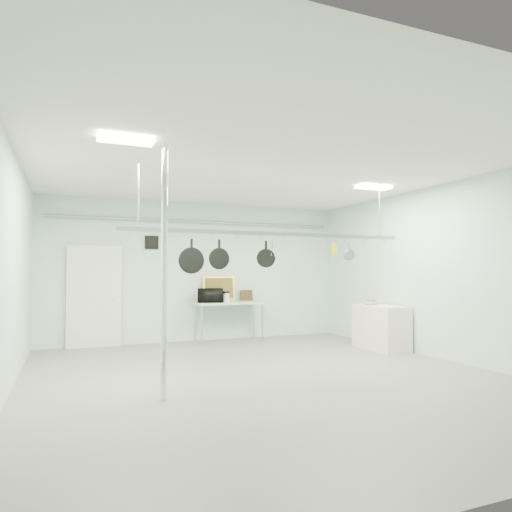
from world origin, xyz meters
name	(u,v)px	position (x,y,z in m)	size (l,w,h in m)	color
floor	(269,377)	(0.00, 0.00, 0.00)	(8.00, 8.00, 0.00)	gray
ceiling	(268,167)	(0.00, 0.00, 3.19)	(7.00, 8.00, 0.02)	silver
back_wall	(199,271)	(0.00, 3.99, 1.60)	(7.00, 0.02, 3.20)	silver
right_wall	(445,271)	(3.49, 0.00, 1.60)	(0.02, 8.00, 3.20)	silver
door	(94,297)	(-2.30, 3.94, 1.05)	(1.10, 0.10, 2.20)	silver
wall_vent	(152,242)	(-1.10, 3.97, 2.25)	(0.30, 0.04, 0.30)	black
conduit_pipe	(200,222)	(0.00, 3.90, 2.75)	(0.07, 0.07, 6.60)	gray
chrome_pole	(164,271)	(-1.70, -0.60, 1.60)	(0.08, 0.08, 3.20)	silver
prep_table	(229,305)	(0.60, 3.60, 0.83)	(1.60, 0.70, 0.91)	silver
side_cabinet	(381,327)	(3.15, 1.40, 0.45)	(0.60, 1.20, 0.90)	silver
pot_rack	(272,232)	(0.20, 0.30, 2.23)	(4.80, 0.06, 1.00)	#B7B7BC
light_panel_left	(126,139)	(-2.20, -0.80, 3.16)	(0.65, 0.30, 0.05)	white
light_panel_right	(374,187)	(2.40, 0.60, 3.16)	(0.65, 0.30, 0.05)	white
microwave	(210,295)	(0.15, 3.56, 1.06)	(0.56, 0.38, 0.31)	black
coffee_canister	(226,298)	(0.48, 3.44, 1.01)	(0.15, 0.15, 0.21)	silver
painting_large	(219,289)	(0.46, 3.90, 1.20)	(0.78, 0.05, 0.58)	gold
painting_small	(246,295)	(1.15, 3.90, 1.03)	(0.30, 0.04, 0.25)	#322611
fruit_bowl	(371,303)	(3.07, 1.62, 0.94)	(0.34, 0.34, 0.08)	silver
skillet_left	(191,256)	(-1.12, 0.30, 1.82)	(0.39, 0.06, 0.52)	black
skillet_mid	(219,254)	(-0.69, 0.30, 1.87)	(0.32, 0.06, 0.43)	black
skillet_right	(266,254)	(0.09, 0.30, 1.88)	(0.29, 0.06, 0.41)	black
whisk	(273,250)	(0.21, 0.30, 1.94)	(0.14, 0.14, 0.30)	silver
grater	(334,249)	(1.35, 0.30, 1.97)	(0.09, 0.02, 0.23)	gold
saucepan	(349,252)	(1.65, 0.30, 1.94)	(0.17, 0.09, 0.29)	#B8B8BD
fruit_cluster	(371,301)	(3.07, 1.62, 0.98)	(0.24, 0.24, 0.09)	#B42A10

